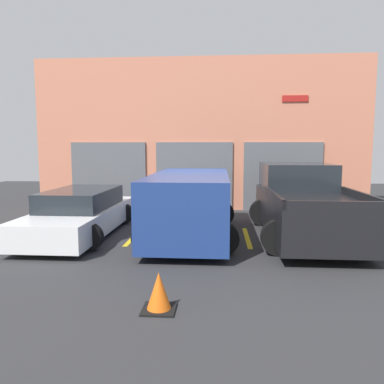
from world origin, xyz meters
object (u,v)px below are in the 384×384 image
Objects in this scene: sedan_side at (191,203)px; pickup_truck at (303,203)px; sedan_white at (81,213)px; traffic_cone at (159,293)px.

pickup_truck is at bearing 5.94° from sedan_side.
pickup_truck reaches higher than sedan_side.
traffic_cone is (2.80, -4.46, -0.31)m from sedan_white.
sedan_side is at bearing 88.76° from traffic_cone.
sedan_side is 9.04× the size of traffic_cone.
pickup_truck is at bearing 57.69° from traffic_cone.
pickup_truck is 5.63m from traffic_cone.
sedan_white is 5.27m from traffic_cone.
sedan_white is at bearing 179.45° from sedan_side.
pickup_truck is 9.10× the size of traffic_cone.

